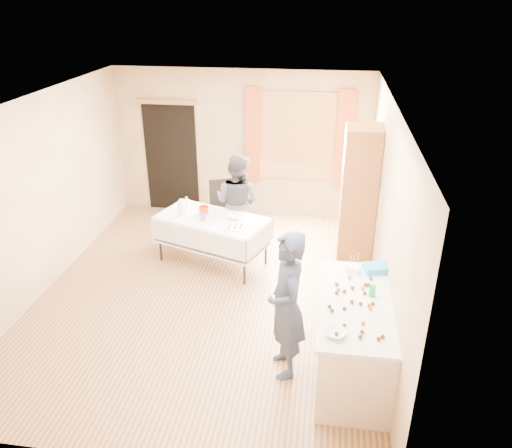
% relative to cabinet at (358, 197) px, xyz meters
% --- Properties ---
extents(floor, '(4.50, 5.50, 0.02)m').
position_rel_cabinet_xyz_m(floor, '(-1.99, -1.21, -1.06)').
color(floor, '#9E7047').
rests_on(floor, ground).
extents(ceiling, '(4.50, 5.50, 0.02)m').
position_rel_cabinet_xyz_m(ceiling, '(-1.99, -1.21, 1.56)').
color(ceiling, white).
rests_on(ceiling, floor).
extents(wall_back, '(4.50, 0.02, 2.60)m').
position_rel_cabinet_xyz_m(wall_back, '(-1.99, 1.55, 0.25)').
color(wall_back, tan).
rests_on(wall_back, floor).
extents(wall_front, '(4.50, 0.02, 2.60)m').
position_rel_cabinet_xyz_m(wall_front, '(-1.99, -3.97, 0.25)').
color(wall_front, tan).
rests_on(wall_front, floor).
extents(wall_left, '(0.02, 5.50, 2.60)m').
position_rel_cabinet_xyz_m(wall_left, '(-4.25, -1.21, 0.25)').
color(wall_left, tan).
rests_on(wall_left, floor).
extents(wall_right, '(0.02, 5.50, 2.60)m').
position_rel_cabinet_xyz_m(wall_right, '(0.27, -1.21, 0.25)').
color(wall_right, tan).
rests_on(wall_right, floor).
extents(window_frame, '(1.32, 0.06, 1.52)m').
position_rel_cabinet_xyz_m(window_frame, '(-0.99, 1.51, 0.45)').
color(window_frame, olive).
rests_on(window_frame, wall_back).
extents(window_pane, '(1.20, 0.02, 1.40)m').
position_rel_cabinet_xyz_m(window_pane, '(-0.99, 1.49, 0.45)').
color(window_pane, white).
rests_on(window_pane, wall_back).
extents(curtain_left, '(0.28, 0.06, 1.65)m').
position_rel_cabinet_xyz_m(curtain_left, '(-1.77, 1.46, 0.45)').
color(curtain_left, '#AD4D23').
rests_on(curtain_left, wall_back).
extents(curtain_right, '(0.28, 0.06, 1.65)m').
position_rel_cabinet_xyz_m(curtain_right, '(-0.21, 1.46, 0.45)').
color(curtain_right, '#AD4D23').
rests_on(curtain_right, wall_back).
extents(doorway, '(0.95, 0.04, 2.00)m').
position_rel_cabinet_xyz_m(doorway, '(-3.29, 1.52, -0.05)').
color(doorway, black).
rests_on(doorway, floor).
extents(door_lintel, '(1.05, 0.06, 0.08)m').
position_rel_cabinet_xyz_m(door_lintel, '(-3.29, 1.49, 0.97)').
color(door_lintel, olive).
rests_on(door_lintel, wall_back).
extents(cabinet, '(0.50, 0.60, 2.09)m').
position_rel_cabinet_xyz_m(cabinet, '(0.00, 0.00, 0.00)').
color(cabinet, brown).
rests_on(cabinet, floor).
extents(counter, '(0.78, 1.65, 0.91)m').
position_rel_cabinet_xyz_m(counter, '(-0.10, -2.52, -0.59)').
color(counter, beige).
rests_on(counter, floor).
extents(party_table, '(1.81, 1.32, 0.75)m').
position_rel_cabinet_xyz_m(party_table, '(-2.11, -0.38, -0.60)').
color(party_table, black).
rests_on(party_table, floor).
extents(chair, '(0.52, 0.52, 0.95)m').
position_rel_cabinet_xyz_m(chair, '(-2.13, 0.55, -0.76)').
color(chair, black).
rests_on(chair, floor).
extents(girl, '(0.84, 0.75, 1.67)m').
position_rel_cabinet_xyz_m(girl, '(-0.81, -2.58, -0.21)').
color(girl, '#1F2641').
rests_on(girl, floor).
extents(woman, '(1.13, 1.07, 1.55)m').
position_rel_cabinet_xyz_m(woman, '(-1.83, 0.18, -0.27)').
color(woman, black).
rests_on(woman, floor).
extents(soda_can, '(0.07, 0.07, 0.12)m').
position_rel_cabinet_xyz_m(soda_can, '(0.06, -2.39, -0.07)').
color(soda_can, '#0C862C').
rests_on(soda_can, counter).
extents(mixing_bowl, '(0.36, 0.36, 0.05)m').
position_rel_cabinet_xyz_m(mixing_bowl, '(-0.32, -3.09, -0.11)').
color(mixing_bowl, white).
rests_on(mixing_bowl, counter).
extents(foam_block, '(0.18, 0.15, 0.08)m').
position_rel_cabinet_xyz_m(foam_block, '(-0.12, -1.95, -0.10)').
color(foam_block, white).
rests_on(foam_block, counter).
extents(blue_basket, '(0.35, 0.28, 0.08)m').
position_rel_cabinet_xyz_m(blue_basket, '(0.15, -1.87, -0.10)').
color(blue_basket, '#207BC5').
rests_on(blue_basket, counter).
extents(pitcher, '(0.15, 0.15, 0.22)m').
position_rel_cabinet_xyz_m(pitcher, '(-2.57, -0.35, -0.19)').
color(pitcher, silver).
rests_on(pitcher, party_table).
extents(cup_red, '(0.23, 0.23, 0.12)m').
position_rel_cabinet_xyz_m(cup_red, '(-2.26, -0.26, -0.24)').
color(cup_red, '#B62D06').
rests_on(cup_red, party_table).
extents(cup_rainbow, '(0.21, 0.21, 0.11)m').
position_rel_cabinet_xyz_m(cup_rainbow, '(-2.21, -0.49, -0.24)').
color(cup_rainbow, red).
rests_on(cup_rainbow, party_table).
extents(small_bowl, '(0.33, 0.33, 0.05)m').
position_rel_cabinet_xyz_m(small_bowl, '(-1.77, -0.38, -0.27)').
color(small_bowl, white).
rests_on(small_bowl, party_table).
extents(pastry_tray, '(0.33, 0.29, 0.02)m').
position_rel_cabinet_xyz_m(pastry_tray, '(-1.70, -0.68, -0.29)').
color(pastry_tray, white).
rests_on(pastry_tray, party_table).
extents(bottle, '(0.13, 0.13, 0.16)m').
position_rel_cabinet_xyz_m(bottle, '(-2.58, -0.03, -0.22)').
color(bottle, white).
rests_on(bottle, party_table).
extents(cake_balls, '(0.53, 1.09, 0.04)m').
position_rel_cabinet_xyz_m(cake_balls, '(-0.11, -2.59, -0.11)').
color(cake_balls, '#3F2314').
rests_on(cake_balls, counter).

